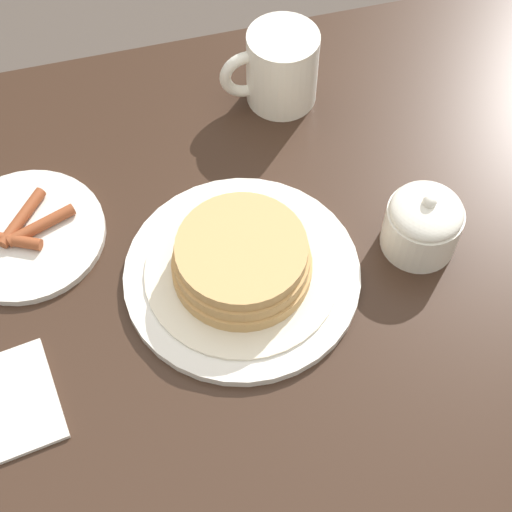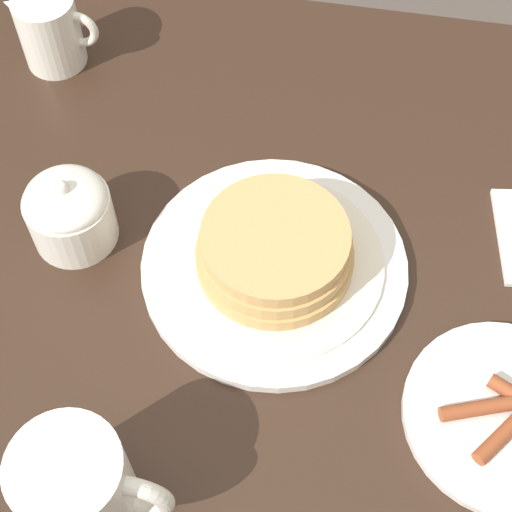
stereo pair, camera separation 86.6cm
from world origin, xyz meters
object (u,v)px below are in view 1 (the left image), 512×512
at_px(sugar_bowl, 422,221).
at_px(pancake_plate, 242,266).
at_px(side_plate_bacon, 26,234).
at_px(coffee_mug, 279,68).

bearing_deg(sugar_bowl, pancake_plate, -0.80).
relative_size(side_plate_bacon, sugar_bowl, 2.11).
height_order(pancake_plate, sugar_bowl, sugar_bowl).
bearing_deg(side_plate_bacon, pancake_plate, 152.93).
xyz_separation_m(pancake_plate, sugar_bowl, (-0.21, 0.00, 0.02)).
xyz_separation_m(coffee_mug, sugar_bowl, (-0.10, 0.26, -0.01)).
bearing_deg(pancake_plate, coffee_mug, -113.98).
height_order(side_plate_bacon, sugar_bowl, sugar_bowl).
relative_size(coffee_mug, sugar_bowl, 1.45).
distance_m(side_plate_bacon, sugar_bowl, 0.46).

